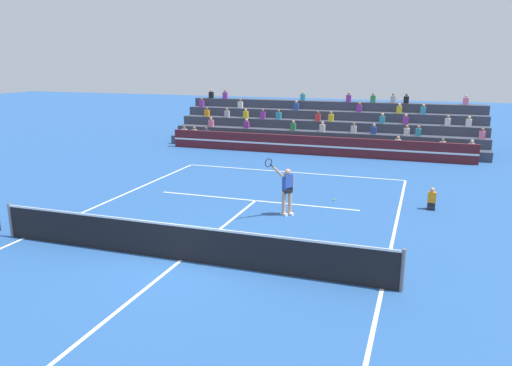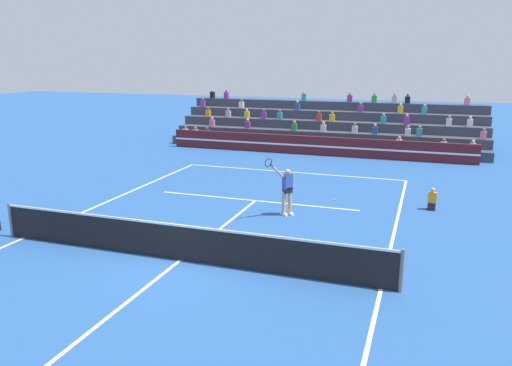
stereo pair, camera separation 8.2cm
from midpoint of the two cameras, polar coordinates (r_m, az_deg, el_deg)
The scene contains 8 objects.
ground_plane at distance 14.29m, azimuth -8.75°, elevation -8.74°, with size 120.00×120.00×0.00m, color #285699.
court_lines at distance 14.29m, azimuth -8.75°, elevation -8.73°, with size 11.10×23.90×0.01m.
tennis_net at distance 14.09m, azimuth -8.83°, elevation -6.70°, with size 12.00×0.10×1.10m.
sponsor_banner_wall at distance 29.54m, azimuth 6.44°, elevation 4.27°, with size 18.00×0.26×1.10m.
bleacher_stand at distance 33.15m, azimuth 7.91°, elevation 6.10°, with size 19.53×4.75×3.38m.
ball_kid_courtside at distance 19.76m, azimuth 19.31°, elevation -1.94°, with size 0.30×0.36×0.84m.
tennis_player at distance 17.82m, azimuth 3.40°, elevation -0.68°, with size 0.87×1.17×2.26m.
tennis_ball at distance 20.14m, azimuth 8.79°, elevation -1.88°, with size 0.07×0.07×0.07m, color #C6DB33.
Camera 1 is at (6.21, -11.64, 5.47)m, focal length 35.00 mm.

